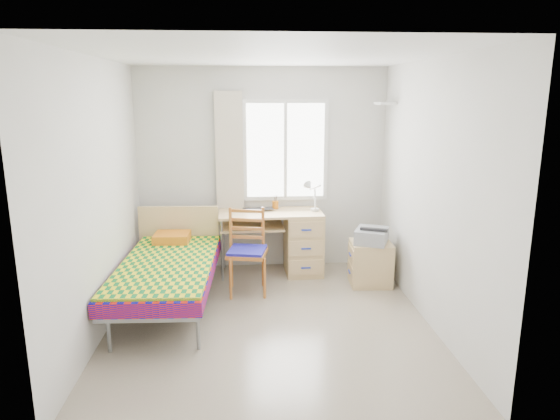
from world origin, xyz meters
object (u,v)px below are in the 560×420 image
object	(u,v)px
bed	(169,267)
cabinet	(370,263)
printer	(372,235)
desk	(298,240)
chair	(248,246)

from	to	relation	value
bed	cabinet	xyz separation A→B (m)	(2.33, 0.46, -0.17)
bed	printer	distance (m)	2.39
desk	printer	bearing A→B (deg)	-31.61
bed	desk	size ratio (longest dim) A/B	1.61
chair	printer	bearing A→B (deg)	15.31
bed	desk	bearing A→B (deg)	34.08
bed	chair	bearing A→B (deg)	24.50
bed	desk	xyz separation A→B (m)	(1.50, 0.94, 0.00)
bed	desk	world-z (taller)	bed
chair	desk	bearing A→B (deg)	53.49
chair	cabinet	world-z (taller)	chair
desk	cabinet	xyz separation A→B (m)	(0.83, -0.47, -0.18)
desk	chair	distance (m)	0.88
chair	printer	size ratio (longest dim) A/B	1.90
chair	printer	distance (m)	1.48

